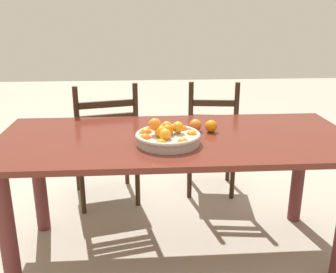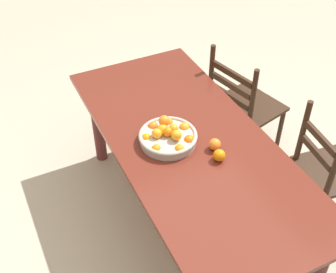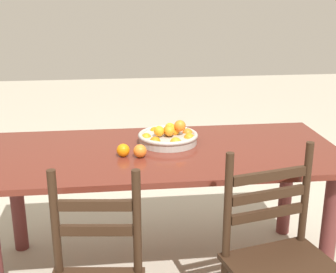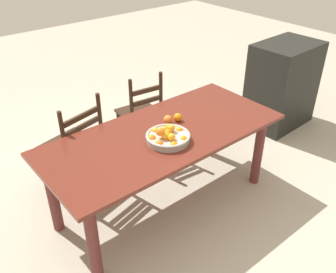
{
  "view_description": "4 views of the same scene",
  "coord_description": "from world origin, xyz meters",
  "px_view_note": "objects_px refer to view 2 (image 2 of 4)",
  "views": [
    {
      "loc": [
        -0.19,
        -2.01,
        1.4
      ],
      "look_at": [
        -0.05,
        -0.12,
        0.78
      ],
      "focal_mm": 41.15,
      "sensor_mm": 36.0,
      "label": 1
    },
    {
      "loc": [
        1.69,
        -0.97,
        2.46
      ],
      "look_at": [
        -0.05,
        -0.12,
        0.78
      ],
      "focal_mm": 47.63,
      "sensor_mm": 36.0,
      "label": 2
    },
    {
      "loc": [
        0.24,
        2.37,
        1.59
      ],
      "look_at": [
        -0.05,
        -0.12,
        0.78
      ],
      "focal_mm": 49.43,
      "sensor_mm": 36.0,
      "label": 3
    },
    {
      "loc": [
        -1.57,
        -1.96,
        2.26
      ],
      "look_at": [
        -0.05,
        -0.12,
        0.78
      ],
      "focal_mm": 39.67,
      "sensor_mm": 36.0,
      "label": 4
    }
  ],
  "objects_px": {
    "dining_table": "(190,156)",
    "fruit_bowl": "(168,136)",
    "orange_loose_0": "(219,155)",
    "chair_near_window": "(242,107)",
    "chair_by_cabinet": "(327,173)",
    "orange_loose_1": "(215,144)"
  },
  "relations": [
    {
      "from": "dining_table",
      "to": "orange_loose_1",
      "type": "relative_size",
      "value": 28.18
    },
    {
      "from": "orange_loose_0",
      "to": "orange_loose_1",
      "type": "distance_m",
      "value": 0.09
    },
    {
      "from": "orange_loose_0",
      "to": "chair_near_window",
      "type": "bearing_deg",
      "value": 136.74
    },
    {
      "from": "orange_loose_1",
      "to": "fruit_bowl",
      "type": "bearing_deg",
      "value": -130.06
    },
    {
      "from": "chair_near_window",
      "to": "orange_loose_0",
      "type": "bearing_deg",
      "value": 123.39
    },
    {
      "from": "dining_table",
      "to": "chair_by_cabinet",
      "type": "distance_m",
      "value": 0.9
    },
    {
      "from": "dining_table",
      "to": "orange_loose_0",
      "type": "xyz_separation_m",
      "value": [
        0.21,
        0.07,
        0.15
      ]
    },
    {
      "from": "dining_table",
      "to": "orange_loose_1",
      "type": "distance_m",
      "value": 0.21
    },
    {
      "from": "dining_table",
      "to": "fruit_bowl",
      "type": "relative_size",
      "value": 5.76
    },
    {
      "from": "fruit_bowl",
      "to": "orange_loose_0",
      "type": "relative_size",
      "value": 4.95
    },
    {
      "from": "dining_table",
      "to": "orange_loose_1",
      "type": "height_order",
      "value": "orange_loose_1"
    },
    {
      "from": "dining_table",
      "to": "chair_near_window",
      "type": "relative_size",
      "value": 2.13
    },
    {
      "from": "dining_table",
      "to": "orange_loose_0",
      "type": "relative_size",
      "value": 28.55
    },
    {
      "from": "chair_near_window",
      "to": "orange_loose_0",
      "type": "height_order",
      "value": "chair_near_window"
    },
    {
      "from": "orange_loose_1",
      "to": "chair_near_window",
      "type": "bearing_deg",
      "value": 133.82
    },
    {
      "from": "orange_loose_1",
      "to": "dining_table",
      "type": "bearing_deg",
      "value": -142.19
    },
    {
      "from": "dining_table",
      "to": "fruit_bowl",
      "type": "bearing_deg",
      "value": -116.1
    },
    {
      "from": "chair_near_window",
      "to": "dining_table",
      "type": "bearing_deg",
      "value": 110.15
    },
    {
      "from": "dining_table",
      "to": "chair_by_cabinet",
      "type": "bearing_deg",
      "value": 66.58
    },
    {
      "from": "fruit_bowl",
      "to": "orange_loose_1",
      "type": "height_order",
      "value": "fruit_bowl"
    },
    {
      "from": "dining_table",
      "to": "fruit_bowl",
      "type": "height_order",
      "value": "fruit_bowl"
    },
    {
      "from": "orange_loose_0",
      "to": "orange_loose_1",
      "type": "height_order",
      "value": "same"
    }
  ]
}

